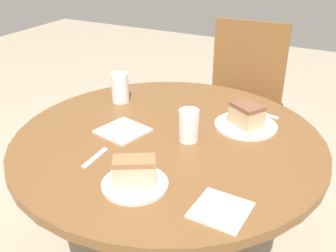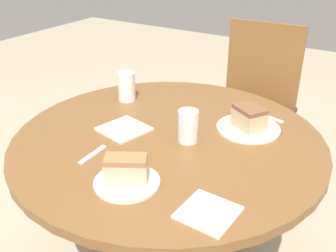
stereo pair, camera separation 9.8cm
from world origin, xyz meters
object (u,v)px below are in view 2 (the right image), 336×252
Objects in this scene: plate_far at (127,182)px; cake_slice_far at (126,169)px; chair at (253,104)px; plate_near at (248,128)px; cake_slice_near at (249,117)px; glass_water at (188,128)px; glass_lemonade at (127,88)px.

cake_slice_far is (-0.00, 0.00, 0.04)m from plate_far.
chair is 4.00× the size of plate_near.
cake_slice_near is 0.24m from glass_water.
plate_near is 0.53m from cake_slice_far.
chair is 0.95m from glass_water.
cake_slice_far is 0.61m from glass_lemonade.
cake_slice_near is at bearing 71.63° from cake_slice_far.
glass_lemonade reaches higher than plate_near.
plate_near is at bearing 0.00° from cake_slice_near.
glass_water is at bearing 85.89° from plate_far.
cake_slice_far is (-0.17, -0.50, 0.00)m from cake_slice_near.
glass_lemonade is at bearing -178.45° from cake_slice_near.
glass_water is (0.09, -0.91, 0.27)m from chair.
cake_slice_far is 1.10× the size of glass_lemonade.
plate_near and plate_far have the same top height.
plate_near is at bearing 1.55° from glass_lemonade.
plate_far is 0.04m from cake_slice_far.
cake_slice_far reaches higher than plate_far.
chair is at bearing 95.67° from glass_water.
plate_near is 1.67× the size of cake_slice_near.
cake_slice_near and cake_slice_far have the same top height.
chair is at bearing 108.04° from plate_near.
plate_near is 1.69× the size of cake_slice_far.
plate_near is 0.53m from plate_far.
glass_water is at bearing -127.32° from cake_slice_near.
plate_near is 1.86× the size of glass_lemonade.
cake_slice_far reaches higher than plate_near.
plate_near is 0.04m from cake_slice_near.
plate_far is at bearing -94.11° from glass_water.
cake_slice_near is (0.23, -0.72, 0.27)m from chair.
plate_far is at bearing 0.00° from cake_slice_far.
glass_lemonade reaches higher than plate_far.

